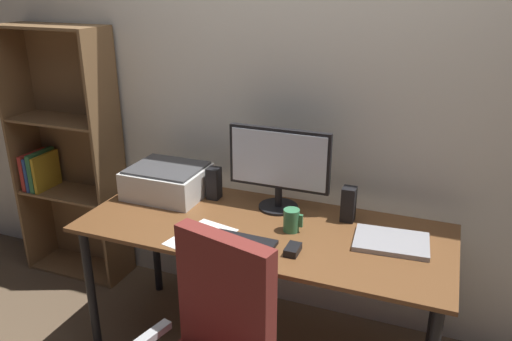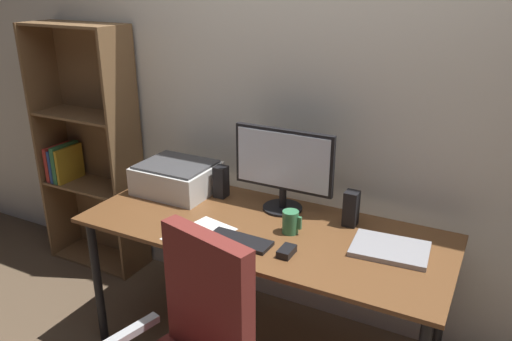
% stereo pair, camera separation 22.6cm
% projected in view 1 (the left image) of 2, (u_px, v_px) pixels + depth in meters
% --- Properties ---
extents(back_wall, '(6.40, 0.10, 2.60)m').
position_uv_depth(back_wall, '(299.00, 87.00, 2.62)').
color(back_wall, silver).
rests_on(back_wall, ground).
extents(desk, '(1.74, 0.72, 0.74)m').
position_uv_depth(desk, '(263.00, 241.00, 2.39)').
color(desk, brown).
rests_on(desk, ground).
extents(monitor, '(0.52, 0.20, 0.42)m').
position_uv_depth(monitor, '(279.00, 164.00, 2.47)').
color(monitor, black).
rests_on(monitor, desk).
extents(keyboard, '(0.29, 0.12, 0.02)m').
position_uv_depth(keyboard, '(243.00, 241.00, 2.21)').
color(keyboard, black).
rests_on(keyboard, desk).
extents(mouse, '(0.06, 0.10, 0.03)m').
position_uv_depth(mouse, '(293.00, 250.00, 2.13)').
color(mouse, black).
rests_on(mouse, desk).
extents(coffee_mug, '(0.09, 0.08, 0.11)m').
position_uv_depth(coffee_mug, '(292.00, 220.00, 2.30)').
color(coffee_mug, '#387F51').
rests_on(coffee_mug, desk).
extents(laptop, '(0.34, 0.26, 0.02)m').
position_uv_depth(laptop, '(391.00, 242.00, 2.21)').
color(laptop, '#99999E').
rests_on(laptop, desk).
extents(speaker_left, '(0.06, 0.07, 0.17)m').
position_uv_depth(speaker_left, '(214.00, 183.00, 2.64)').
color(speaker_left, black).
rests_on(speaker_left, desk).
extents(speaker_right, '(0.06, 0.07, 0.17)m').
position_uv_depth(speaker_right, '(348.00, 204.00, 2.39)').
color(speaker_right, black).
rests_on(speaker_right, desk).
extents(printer, '(0.40, 0.34, 0.16)m').
position_uv_depth(printer, '(168.00, 181.00, 2.68)').
color(printer, silver).
rests_on(printer, desk).
extents(paper_sheet, '(0.27, 0.33, 0.00)m').
position_uv_depth(paper_sheet, '(201.00, 237.00, 2.27)').
color(paper_sheet, white).
rests_on(paper_sheet, desk).
extents(bookshelf, '(0.67, 0.28, 1.59)m').
position_uv_depth(bookshelf, '(68.00, 157.00, 3.16)').
color(bookshelf, brown).
rests_on(bookshelf, ground).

